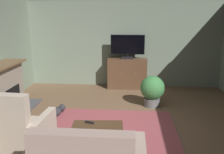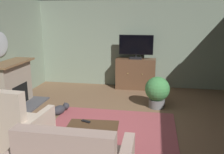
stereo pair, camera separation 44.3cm
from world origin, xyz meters
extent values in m
cube|color=brown|center=(0.00, 0.00, -0.02)|extent=(6.78, 7.36, 0.04)
cube|color=gray|center=(0.00, 3.43, 1.37)|extent=(6.78, 0.10, 2.75)
cube|color=#9E474C|center=(-0.12, 0.12, 0.01)|extent=(2.63, 1.95, 0.01)
cube|color=#4C4C51|center=(-2.42, 0.96, 0.02)|extent=(0.50, 1.43, 0.04)
cube|color=gray|center=(-2.84, 0.96, 0.56)|extent=(0.43, 1.23, 1.11)
cube|color=black|center=(-2.66, 0.96, 0.32)|extent=(0.10, 0.69, 0.52)
cube|color=brown|center=(-2.80, 0.96, 1.14)|extent=(0.55, 1.39, 0.05)
ellipsoid|color=#B2B7BF|center=(-3.06, 0.96, 1.59)|extent=(0.06, 0.70, 0.61)
cube|color=#402A1C|center=(0.13, 3.08, 0.03)|extent=(1.17, 0.38, 0.06)
cube|color=brown|center=(0.13, 3.08, 0.48)|extent=(1.23, 0.44, 0.96)
sphere|color=tan|center=(-0.09, 2.85, 0.53)|extent=(0.03, 0.03, 0.03)
sphere|color=tan|center=(0.35, 2.85, 0.53)|extent=(0.03, 0.03, 0.03)
cube|color=black|center=(0.13, 3.03, 0.99)|extent=(0.38, 0.20, 0.06)
cylinder|color=black|center=(0.13, 3.03, 1.06)|extent=(0.04, 0.04, 0.08)
cube|color=black|center=(0.13, 3.03, 1.40)|extent=(1.05, 0.05, 0.60)
cube|color=black|center=(0.13, 3.00, 1.40)|extent=(1.01, 0.01, 0.56)
cube|color=#4C331E|center=(-0.30, -0.71, 0.42)|extent=(0.91, 0.53, 0.03)
cylinder|color=#4C331E|center=(0.08, -0.50, 0.20)|extent=(0.04, 0.04, 0.40)
cylinder|color=#4C331E|center=(-0.70, -0.56, 0.20)|extent=(0.04, 0.04, 0.40)
cylinder|color=#4C331E|center=(0.10, -0.87, 0.20)|extent=(0.04, 0.04, 0.40)
cylinder|color=#4C331E|center=(-0.68, -0.93, 0.20)|extent=(0.04, 0.04, 0.40)
cube|color=black|center=(-0.46, -0.60, 0.44)|extent=(0.18, 0.11, 0.02)
cube|color=#BC9E8E|center=(-0.29, -2.11, 0.72)|extent=(1.23, 0.20, 0.59)
cube|color=#C6B29E|center=(-1.60, -0.83, 0.22)|extent=(0.71, 0.94, 0.44)
cube|color=#C6B29E|center=(-1.62, -1.19, 0.78)|extent=(0.67, 0.22, 0.68)
cube|color=#C6B29E|center=(-1.99, -0.80, 0.32)|extent=(0.19, 0.90, 0.64)
cube|color=#C6B29E|center=(-1.21, -0.85, 0.32)|extent=(0.19, 0.90, 0.64)
cylinder|color=slate|center=(0.80, 1.49, 0.11)|extent=(0.40, 0.40, 0.21)
sphere|color=#3D7F42|center=(0.80, 1.49, 0.49)|extent=(0.62, 0.62, 0.62)
ellipsoid|color=#2D2D33|center=(-1.47, 0.62, 0.11)|extent=(0.35, 0.41, 0.22)
sphere|color=#2D2D33|center=(-1.37, 0.83, 0.14)|extent=(0.16, 0.16, 0.16)
cone|color=#2D2D33|center=(-1.41, 0.85, 0.22)|extent=(0.04, 0.04, 0.04)
cone|color=#2D2D33|center=(-1.33, 0.81, 0.22)|extent=(0.04, 0.04, 0.04)
cylinder|color=#2D2D33|center=(-1.63, 0.39, 0.06)|extent=(0.13, 0.21, 0.10)
camera|label=1|loc=(0.27, -4.61, 2.29)|focal=39.69mm
camera|label=2|loc=(0.71, -4.55, 2.29)|focal=39.69mm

